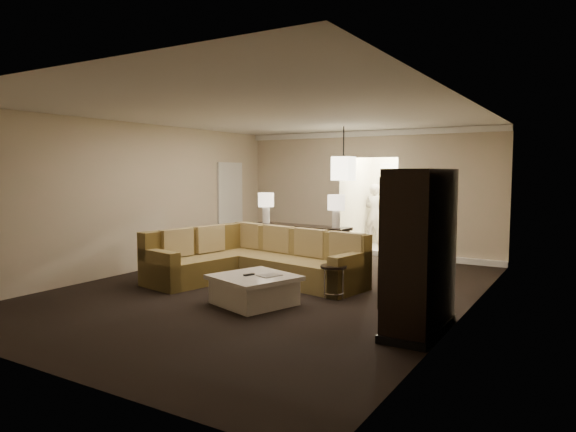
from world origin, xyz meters
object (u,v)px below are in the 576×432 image
Objects in this scene: armoire at (419,255)px; person at (375,211)px; console_table at (299,242)px; coffee_table at (254,289)px; sectional_sofa at (254,260)px; drink_table at (333,275)px.

armoire is 1.10× the size of person.
coffee_table is at bearing -70.30° from console_table.
sectional_sofa is at bearing -86.57° from console_table.
drink_table is (1.71, -0.38, -0.01)m from sectional_sofa.
coffee_table is 0.68× the size of armoire.
sectional_sofa is 1.75m from drink_table.
console_table is at bearing 102.27° from sectional_sofa.
coffee_table is 3.08m from console_table.
person is (0.17, 3.60, 0.39)m from console_table.
armoire reaches higher than drink_table.
console_table reaches higher than coffee_table.
drink_table is (-1.56, 0.92, -0.57)m from armoire.
person is at bearing 96.64° from coffee_table.
person is (0.13, 5.26, 0.51)m from sectional_sofa.
person reaches higher than sectional_sofa.
console_table is (-0.04, 1.66, 0.12)m from sectional_sofa.
console_table is 4.30× the size of drink_table.
console_table is 1.22× the size of person.
sectional_sofa is 1.79× the size of armoire.
console_table reaches higher than drink_table.
armoire reaches higher than sectional_sofa.
console_table is at bearing 138.28° from armoire.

